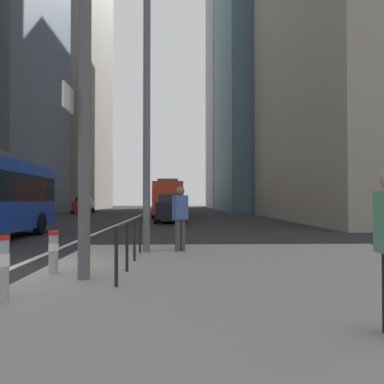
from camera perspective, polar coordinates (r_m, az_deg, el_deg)
name	(u,v)px	position (r m, az deg, el deg)	size (l,w,h in m)	color
ground_plane	(125,222)	(28.78, -9.76, -4.27)	(160.00, 160.00, 0.00)	black
median_island	(266,278)	(7.82, 10.74, -12.12)	(9.00, 10.00, 0.15)	gray
lane_centre_line	(138,216)	(38.70, -7.80, -3.47)	(0.20, 80.00, 0.01)	beige
office_tower_left_far	(64,63)	(75.66, -18.06, 17.41)	(13.30, 22.86, 51.20)	gray
office_tower_right_mid	(270,37)	(61.42, 11.20, 21.26)	(13.99, 22.15, 49.96)	slate
office_tower_right_far	(240,93)	(85.50, 7.02, 14.12)	(13.21, 19.25, 48.22)	gray
city_bus_red_receding	(168,197)	(37.23, -3.56, -0.75)	(2.91, 11.40, 3.40)	red
city_bus_red_distant	(169,198)	(54.39, -3.31, -0.89)	(2.73, 10.61, 3.40)	red
car_oncoming_mid	(83,205)	(48.16, -15.48, -1.82)	(2.13, 4.11, 1.94)	maroon
car_receding_near	(171,208)	(26.89, -3.08, -2.40)	(2.15, 4.08, 1.94)	black
car_receding_far	(177,203)	(65.71, -2.22, -1.67)	(2.05, 4.22, 1.94)	#232838
street_lamp_post	(147,67)	(11.56, -6.57, 17.62)	(5.50, 0.32, 8.00)	#56565B
bollard_left	(2,264)	(6.13, -25.84, -9.43)	(0.20, 0.20, 0.94)	#99999E
bollard_right	(54,250)	(8.07, -19.46, -7.90)	(0.20, 0.20, 0.82)	#99999E
pedestrian_railing	(131,232)	(8.58, -8.83, -5.77)	(0.06, 4.16, 0.98)	black
pedestrian_waiting	(180,215)	(10.89, -1.73, -3.35)	(0.45, 0.40, 1.78)	#423D38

